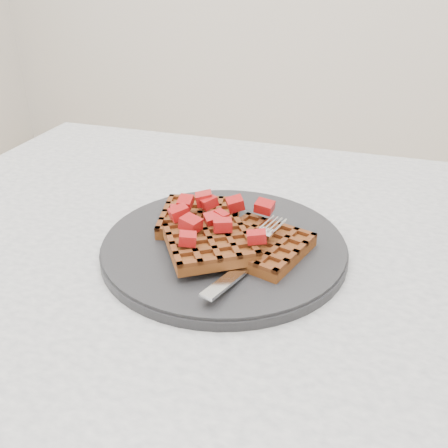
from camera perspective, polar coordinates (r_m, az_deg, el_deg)
name	(u,v)px	position (r m, az deg, el deg)	size (l,w,h in m)	color
table	(291,325)	(0.71, 7.69, -11.42)	(1.20, 0.80, 0.75)	silver
plate	(224,246)	(0.64, 0.00, -2.52)	(0.31, 0.31, 0.02)	black
waffles	(223,234)	(0.62, -0.09, -1.18)	(0.22, 0.20, 0.03)	brown
strawberry_pile	(224,214)	(0.61, 0.00, 1.14)	(0.15, 0.15, 0.02)	#890004
fork	(252,258)	(0.58, 3.17, -3.91)	(0.02, 0.18, 0.02)	silver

